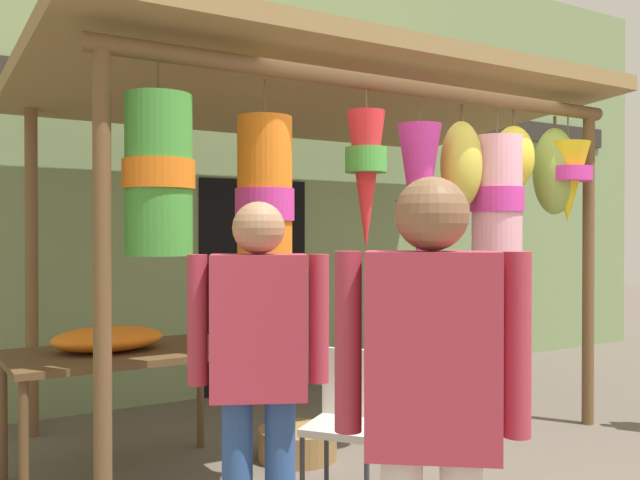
# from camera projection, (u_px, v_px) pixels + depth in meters

# --- Properties ---
(ground_plane) EXTENTS (30.00, 30.00, 0.00)m
(ground_plane) POSITION_uv_depth(u_px,v_px,m) (429.00, 461.00, 4.56)
(ground_plane) COLOR #60564C
(shop_facade) EXTENTS (11.27, 0.29, 4.44)m
(shop_facade) POSITION_uv_depth(u_px,v_px,m) (255.00, 159.00, 6.68)
(shop_facade) COLOR #7A9360
(shop_facade) RESTS_ON ground_plane
(market_stall_canopy) EXTENTS (4.26, 2.47, 2.72)m
(market_stall_canopy) POSITION_uv_depth(u_px,v_px,m) (351.00, 131.00, 5.00)
(market_stall_canopy) COLOR brown
(market_stall_canopy) RESTS_ON ground_plane
(display_table) EXTENTS (1.37, 0.84, 0.79)m
(display_table) POSITION_uv_depth(u_px,v_px,m) (126.00, 363.00, 4.19)
(display_table) COLOR brown
(display_table) RESTS_ON ground_plane
(flower_heap_on_table) EXTENTS (0.66, 0.46, 0.15)m
(flower_heap_on_table) POSITION_uv_depth(u_px,v_px,m) (111.00, 338.00, 4.17)
(flower_heap_on_table) COLOR orange
(flower_heap_on_table) RESTS_ON display_table
(folding_chair) EXTENTS (0.56, 0.56, 0.84)m
(folding_chair) POSITION_uv_depth(u_px,v_px,m) (350.00, 412.00, 3.86)
(folding_chair) COLOR beige
(folding_chair) RESTS_ON ground_plane
(wicker_basket_by_table) EXTENTS (0.52, 0.52, 0.20)m
(wicker_basket_by_table) POSITION_uv_depth(u_px,v_px,m) (298.00, 443.00, 4.61)
(wicker_basket_by_table) COLOR olive
(wicker_basket_by_table) RESTS_ON ground_plane
(customer_foreground) EXTENTS (0.48, 0.42, 1.68)m
(customer_foreground) POSITION_uv_depth(u_px,v_px,m) (431.00, 401.00, 2.12)
(customer_foreground) COLOR silver
(customer_foreground) RESTS_ON ground_plane
(shopper_by_bananas) EXTENTS (0.54, 0.38, 1.64)m
(shopper_by_bananas) POSITION_uv_depth(u_px,v_px,m) (259.00, 361.00, 2.92)
(shopper_by_bananas) COLOR #2D5193
(shopper_by_bananas) RESTS_ON ground_plane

